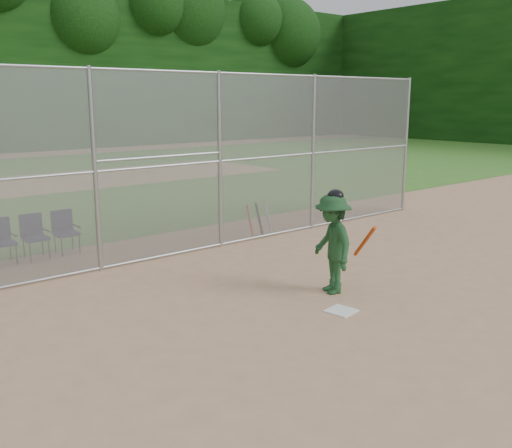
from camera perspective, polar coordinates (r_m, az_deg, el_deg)
ground at (r=9.26m, az=10.06°, el=-9.25°), size 100.00×100.00×0.00m
grass_strip at (r=24.65m, az=-23.71°, el=3.49°), size 100.00×100.00×0.00m
dirt_patch_far at (r=24.65m, az=-23.72°, el=3.49°), size 24.00×24.00×0.00m
backstop_fence at (r=12.49m, az=-7.39°, el=6.25°), size 16.09×0.09×4.00m
home_plate at (r=9.49m, az=8.51°, el=-8.58°), size 0.49×0.49×0.02m
batter_at_plate at (r=10.12m, az=7.63°, el=-1.93°), size 1.04×1.36×1.86m
water_cooler at (r=16.80m, az=7.12°, el=1.50°), size 0.36×0.36×0.46m
spare_bats at (r=14.33m, az=0.32°, el=0.43°), size 0.66×0.36×0.83m
chair_3 at (r=12.94m, az=-24.03°, el=-1.67°), size 0.54×0.52×0.96m
chair_4 at (r=13.13m, az=-21.19°, el=-1.24°), size 0.54×0.52×0.96m
chair_5 at (r=13.35m, az=-18.43°, el=-0.82°), size 0.54×0.52×0.96m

